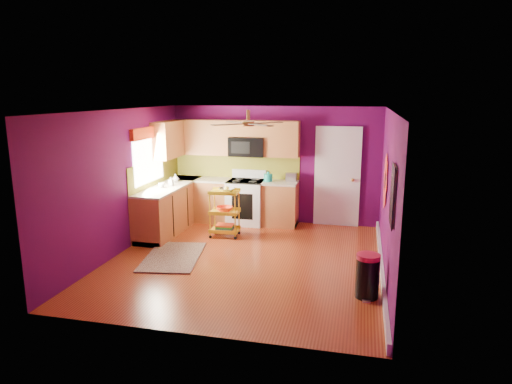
# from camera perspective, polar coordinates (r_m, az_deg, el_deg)

# --- Properties ---
(ground) EXTENTS (5.00, 5.00, 0.00)m
(ground) POSITION_cam_1_polar(r_m,az_deg,el_deg) (7.81, -1.28, -8.48)
(ground) COLOR maroon
(ground) RESTS_ON ground
(room_envelope) EXTENTS (4.54, 5.04, 2.52)m
(room_envelope) POSITION_cam_1_polar(r_m,az_deg,el_deg) (7.39, -1.14, 3.43)
(room_envelope) COLOR #520949
(room_envelope) RESTS_ON ground
(lower_cabinets) EXTENTS (2.81, 2.31, 0.94)m
(lower_cabinets) POSITION_cam_1_polar(r_m,az_deg,el_deg) (9.72, -6.31, -1.68)
(lower_cabinets) COLOR #9A562A
(lower_cabinets) RESTS_ON ground
(electric_range) EXTENTS (0.76, 0.66, 1.13)m
(electric_range) POSITION_cam_1_polar(r_m,az_deg,el_deg) (9.82, -1.24, -1.18)
(electric_range) COLOR white
(electric_range) RESTS_ON ground
(upper_cabinetry) EXTENTS (2.80, 2.30, 1.26)m
(upper_cabinetry) POSITION_cam_1_polar(r_m,az_deg,el_deg) (9.79, -5.23, 6.56)
(upper_cabinetry) COLOR #9A562A
(upper_cabinetry) RESTS_ON ground
(left_window) EXTENTS (0.08, 1.35, 1.08)m
(left_window) POSITION_cam_1_polar(r_m,az_deg,el_deg) (9.13, -13.31, 5.47)
(left_window) COLOR white
(left_window) RESTS_ON ground
(panel_door) EXTENTS (0.95, 0.11, 2.15)m
(panel_door) POSITION_cam_1_polar(r_m,az_deg,el_deg) (9.71, 10.12, 1.75)
(panel_door) COLOR white
(panel_door) RESTS_ON ground
(right_wall_art) EXTENTS (0.04, 2.74, 1.04)m
(right_wall_art) POSITION_cam_1_polar(r_m,az_deg,el_deg) (6.87, 16.22, 0.66)
(right_wall_art) COLOR black
(right_wall_art) RESTS_ON ground
(ceiling_fan) EXTENTS (1.01, 1.01, 0.26)m
(ceiling_fan) POSITION_cam_1_polar(r_m,az_deg,el_deg) (7.51, -0.98, 8.63)
(ceiling_fan) COLOR #BF8C3F
(ceiling_fan) RESTS_ON ground
(shag_rug) EXTENTS (1.13, 1.60, 0.02)m
(shag_rug) POSITION_cam_1_polar(r_m,az_deg,el_deg) (8.05, -10.33, -7.95)
(shag_rug) COLOR black
(shag_rug) RESTS_ON ground
(rolling_cart) EXTENTS (0.58, 0.43, 1.01)m
(rolling_cart) POSITION_cam_1_polar(r_m,az_deg,el_deg) (8.92, -3.90, -2.35)
(rolling_cart) COLOR yellow
(rolling_cart) RESTS_ON ground
(trash_can) EXTENTS (0.33, 0.36, 0.62)m
(trash_can) POSITION_cam_1_polar(r_m,az_deg,el_deg) (6.55, 13.76, -10.15)
(trash_can) COLOR black
(trash_can) RESTS_ON ground
(teal_kettle) EXTENTS (0.18, 0.18, 0.21)m
(teal_kettle) POSITION_cam_1_polar(r_m,az_deg,el_deg) (9.61, 1.54, 1.83)
(teal_kettle) COLOR #16A596
(teal_kettle) RESTS_ON lower_cabinets
(toaster) EXTENTS (0.22, 0.15, 0.18)m
(toaster) POSITION_cam_1_polar(r_m,az_deg,el_deg) (9.65, 4.43, 1.88)
(toaster) COLOR beige
(toaster) RESTS_ON lower_cabinets
(soap_bottle_a) EXTENTS (0.08, 0.08, 0.18)m
(soap_bottle_a) POSITION_cam_1_polar(r_m,az_deg,el_deg) (9.33, -10.59, 1.32)
(soap_bottle_a) COLOR #EA3F72
(soap_bottle_a) RESTS_ON lower_cabinets
(soap_bottle_b) EXTENTS (0.13, 0.13, 0.17)m
(soap_bottle_b) POSITION_cam_1_polar(r_m,az_deg,el_deg) (9.71, -10.02, 1.74)
(soap_bottle_b) COLOR white
(soap_bottle_b) RESTS_ON lower_cabinets
(counter_dish) EXTENTS (0.23, 0.23, 0.06)m
(counter_dish) POSITION_cam_1_polar(r_m,az_deg,el_deg) (9.75, -10.26, 1.44)
(counter_dish) COLOR white
(counter_dish) RESTS_ON lower_cabinets
(counter_cup) EXTENTS (0.12, 0.12, 0.10)m
(counter_cup) POSITION_cam_1_polar(r_m,az_deg,el_deg) (9.16, -11.73, 0.82)
(counter_cup) COLOR white
(counter_cup) RESTS_ON lower_cabinets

